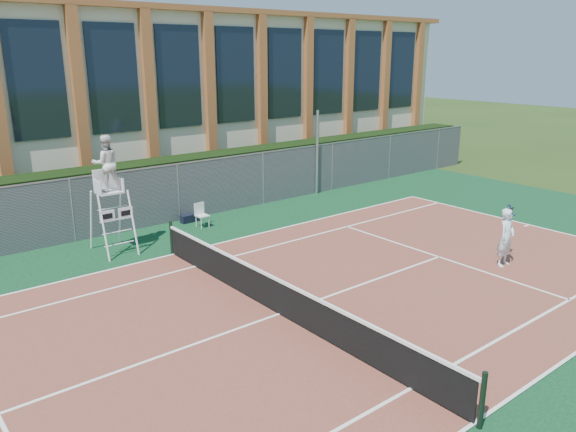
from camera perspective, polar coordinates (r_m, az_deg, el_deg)
ground at (r=14.08m, az=-0.87°, el=-10.01°), size 120.00×120.00×0.00m
apron at (r=14.81m, az=-3.28°, el=-8.65°), size 36.00×20.00×0.01m
tennis_court at (r=14.08m, az=-0.87°, el=-9.94°), size 23.77×10.97×0.02m
tennis_net at (r=13.85m, az=-0.88°, el=-8.02°), size 0.10×11.30×1.10m
fence at (r=20.94m, az=-15.89°, el=1.45°), size 40.00×0.06×2.20m
hedge at (r=22.02m, az=-17.14°, el=2.06°), size 40.00×1.40×2.20m
building at (r=29.04m, az=-23.71°, el=10.81°), size 45.00×10.60×8.22m
steel_pole at (r=25.43m, az=2.97°, el=6.43°), size 0.12×0.12×3.80m
umpire_chair at (r=18.50m, az=-17.97°, el=4.81°), size 1.07×1.65×3.85m
plastic_chair at (r=20.98m, az=-8.85°, el=0.32°), size 0.44×0.44×0.90m
sports_bag_near at (r=21.72m, az=-9.99°, el=-0.23°), size 0.70×0.30×0.29m
sports_bag_far at (r=21.99m, az=-9.95°, el=-0.13°), size 0.59×0.48×0.22m
tennis_player at (r=18.03m, az=21.29°, el=-2.02°), size 1.00×0.68×1.78m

